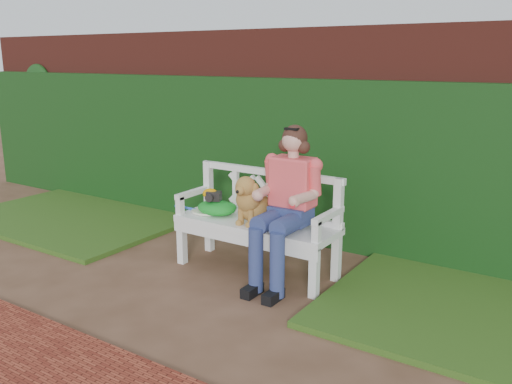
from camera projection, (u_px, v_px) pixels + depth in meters
The scene contains 13 objects.
ground at pixel (181, 288), 4.60m from camera, with size 60.00×60.00×0.00m, color #4D3221.
brick_wall at pixel (293, 134), 5.87m from camera, with size 10.00×0.30×2.20m, color maroon.
ivy_hedge at pixel (283, 160), 5.75m from camera, with size 10.00×0.18×1.70m, color #13340F.
grass_left at pixel (80, 216), 6.60m from camera, with size 2.60×2.00×0.05m, color #17320C.
grass_right at pixel (505, 317), 4.04m from camera, with size 2.60×2.00×0.05m, color #17320C.
brick_paving at pixel (7, 377), 3.29m from camera, with size 4.00×1.20×0.03m, color maroon.
garden_bench at pixel (256, 246), 4.91m from camera, with size 1.58×0.60×0.48m, color white, non-canonical shape.
seated_woman at pixel (290, 208), 4.60m from camera, with size 0.56×0.74×1.32m, color #E85061, non-canonical shape.
dog at pixel (252, 198), 4.77m from camera, with size 0.29×0.40×0.44m, color brown, non-canonical shape.
tennis_racket at pixel (203, 211), 5.12m from camera, with size 0.54×0.23×0.03m, color white, non-canonical shape.
green_bag at pixel (217, 207), 5.05m from camera, with size 0.38×0.30×0.13m, color #1F7318, non-canonical shape.
camera_item at pixel (214, 196), 5.03m from camera, with size 0.13×0.10×0.09m, color black.
baseball_glove at pixel (211, 194), 5.07m from camera, with size 0.16×0.12×0.10m, color orange.
Camera 1 is at (2.87, -3.21, 1.91)m, focal length 38.00 mm.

